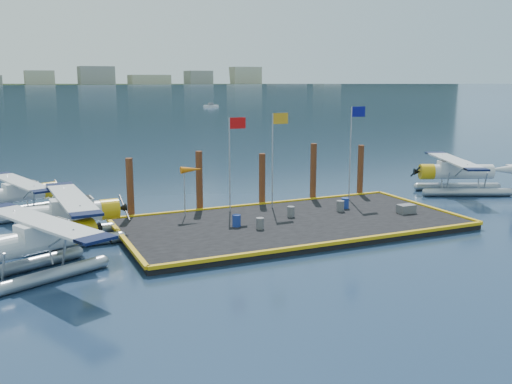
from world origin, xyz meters
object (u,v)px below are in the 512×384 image
(seaplane_b, at_px, (65,217))
(piling_2, at_px, (262,181))
(flagpole_yellow, at_px, (275,145))
(piling_4, at_px, (360,172))
(piling_3, at_px, (313,174))
(drum_2, at_px, (340,206))
(piling_0, at_px, (130,190))
(drum_5, at_px, (291,212))
(drum_0, at_px, (237,221))
(seaplane_a, at_px, (35,245))
(seaplane_d, at_px, (458,174))
(drum_4, at_px, (345,203))
(drum_3, at_px, (260,223))
(windsock, at_px, (191,171))
(seaplane_c, at_px, (15,197))
(flagpole_red, at_px, (233,150))
(piling_1, at_px, (199,183))
(flagpole_blue, at_px, (353,139))
(crate, at_px, (406,209))

(seaplane_b, xyz_separation_m, piling_2, (13.24, 3.33, 0.43))
(flagpole_yellow, relative_size, piling_4, 1.55)
(piling_3, bearing_deg, piling_2, 180.00)
(drum_2, height_order, piling_0, piling_0)
(drum_5, distance_m, piling_3, 6.16)
(drum_0, relative_size, piling_4, 0.17)
(seaplane_a, relative_size, seaplane_d, 0.96)
(drum_4, relative_size, piling_4, 0.17)
(seaplane_a, bearing_deg, seaplane_b, 136.20)
(drum_3, relative_size, windsock, 0.20)
(seaplane_b, height_order, drum_2, seaplane_b)
(piling_4, bearing_deg, piling_2, 180.00)
(drum_2, bearing_deg, drum_0, -173.54)
(seaplane_b, bearing_deg, piling_2, 101.44)
(drum_2, distance_m, piling_2, 5.73)
(seaplane_d, distance_m, drum_2, 12.93)
(seaplane_c, relative_size, drum_4, 12.65)
(flagpole_red, relative_size, piling_1, 1.43)
(drum_5, xyz_separation_m, piling_4, (8.07, 4.39, 1.28))
(seaplane_c, xyz_separation_m, drum_2, (19.05, -8.36, -0.62))
(piling_2, height_order, piling_3, piling_3)
(drum_2, distance_m, drum_5, 3.61)
(drum_5, relative_size, piling_0, 0.16)
(drum_0, height_order, flagpole_red, flagpole_red)
(drum_4, height_order, flagpole_blue, flagpole_blue)
(drum_3, xyz_separation_m, drum_4, (7.27, 2.45, 0.03))
(drum_0, height_order, drum_3, drum_0)
(seaplane_b, bearing_deg, piling_4, 96.24)
(drum_2, height_order, piling_1, piling_1)
(drum_5, relative_size, piling_2, 0.17)
(seaplane_a, distance_m, drum_4, 19.85)
(seaplane_b, relative_size, windsock, 3.05)
(seaplane_a, height_order, flagpole_yellow, flagpole_yellow)
(drum_5, distance_m, piling_2, 4.55)
(crate, bearing_deg, flagpole_blue, 100.21)
(drum_2, distance_m, piling_3, 4.60)
(windsock, distance_m, piling_3, 9.72)
(flagpole_yellow, bearing_deg, windsock, 180.00)
(piling_1, bearing_deg, flagpole_red, -43.15)
(crate, bearing_deg, piling_0, 157.97)
(seaplane_b, bearing_deg, seaplane_c, -165.47)
(drum_0, distance_m, piling_3, 9.68)
(flagpole_red, xyz_separation_m, piling_3, (6.79, 1.60, -2.25))
(seaplane_d, relative_size, flagpole_red, 1.61)
(drum_4, distance_m, piling_4, 5.47)
(drum_0, xyz_separation_m, windsock, (-1.50, 3.61, 2.48))
(drum_3, height_order, piling_2, piling_2)
(seaplane_a, relative_size, piling_1, 2.21)
(seaplane_c, bearing_deg, piling_0, 41.39)
(drum_2, bearing_deg, drum_3, -163.93)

